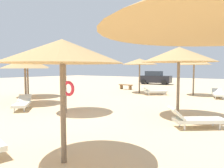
% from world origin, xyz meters
% --- Properties ---
extents(ground_plane, '(80.00, 80.00, 0.00)m').
position_xyz_m(ground_plane, '(0.00, 0.00, 0.00)').
color(ground_plane, '#DBBA8C').
extents(parasol_0, '(2.45, 2.45, 2.94)m').
position_xyz_m(parasol_0, '(2.31, 10.35, 2.63)').
color(parasol_0, '#75604C').
rests_on(parasol_0, ground).
extents(parasol_1, '(2.59, 2.59, 2.65)m').
position_xyz_m(parasol_1, '(3.33, -3.33, 2.39)').
color(parasol_1, '#75604C').
rests_on(parasol_1, ground).
extents(parasol_2, '(2.68, 2.68, 2.60)m').
position_xyz_m(parasol_2, '(-4.40, 0.58, 2.32)').
color(parasol_2, '#75604C').
rests_on(parasol_2, ground).
extents(parasol_3, '(2.95, 2.95, 2.87)m').
position_xyz_m(parasol_3, '(-1.84, 9.42, 2.62)').
color(parasol_3, '#75604C').
rests_on(parasol_3, ground).
extents(parasol_4, '(3.05, 3.05, 2.93)m').
position_xyz_m(parasol_4, '(3.84, 2.43, 2.61)').
color(parasol_4, '#75604C').
rests_on(parasol_4, ground).
extents(parasol_6, '(3.11, 3.11, 2.76)m').
position_xyz_m(parasol_6, '(-7.10, 2.44, 2.43)').
color(parasol_6, '#75604C').
rests_on(parasol_6, ground).
extents(parasol_8, '(2.63, 2.63, 3.16)m').
position_xyz_m(parasol_8, '(-0.64, 0.24, 2.79)').
color(parasol_8, '#75604C').
rests_on(parasol_8, ground).
extents(lounger_0, '(1.16, 2.02, 0.61)m').
position_xyz_m(lounger_0, '(4.11, 9.83, 0.31)').
color(lounger_0, silver).
rests_on(lounger_0, ground).
extents(lounger_2, '(1.85, 1.74, 0.66)m').
position_xyz_m(lounger_2, '(-3.05, -0.46, 0.31)').
color(lounger_2, silver).
rests_on(lounger_2, ground).
extents(lounger_3, '(1.84, 1.75, 0.66)m').
position_xyz_m(lounger_3, '(-0.21, 8.80, 0.31)').
color(lounger_3, silver).
rests_on(lounger_3, ground).
extents(lounger_4, '(1.85, 1.69, 0.75)m').
position_xyz_m(lounger_4, '(4.91, 1.10, 0.32)').
color(lounger_4, silver).
rests_on(lounger_4, ground).
extents(bench_0, '(1.53, 0.55, 0.49)m').
position_xyz_m(bench_0, '(-4.38, 11.27, 0.35)').
color(bench_0, brown).
rests_on(bench_0, ground).
extents(parked_car, '(4.21, 2.45, 1.72)m').
position_xyz_m(parked_car, '(-5.06, 19.48, 0.82)').
color(parked_car, black).
rests_on(parked_car, ground).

